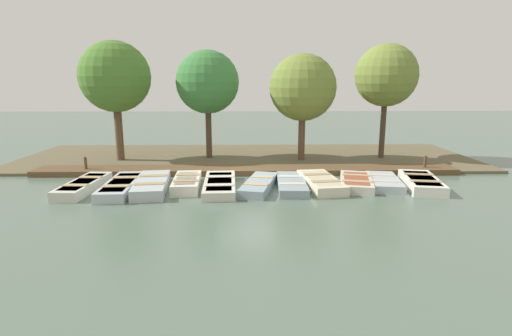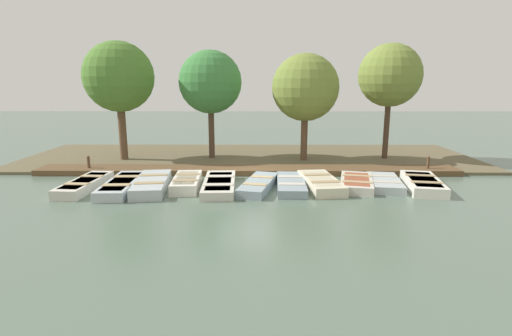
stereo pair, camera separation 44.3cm
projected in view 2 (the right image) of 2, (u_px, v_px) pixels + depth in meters
The scene contains 20 objects.
ground_plane at pixel (247, 181), 17.03m from camera, with size 80.00×80.00×0.00m, color #566B5B.
shore_bank at pixel (249, 157), 21.91m from camera, with size 8.00×24.00×0.13m.
dock_walkway at pixel (248, 170), 18.45m from camera, with size 1.45×19.26×0.25m.
rowboat_0 at pixel (85, 184), 15.63m from camera, with size 3.37×1.17×0.40m.
rowboat_1 at pixel (122, 185), 15.54m from camera, with size 3.61×1.23×0.39m.
rowboat_2 at pixel (152, 184), 15.62m from camera, with size 3.53×1.53×0.44m.
rowboat_3 at pixel (187, 182), 15.87m from camera, with size 2.78×1.17×0.44m.
rowboat_4 at pixel (219, 184), 15.73m from camera, with size 3.64×1.34×0.36m.
rowboat_5 at pixel (259, 184), 15.70m from camera, with size 3.37×1.71×0.36m.
rowboat_6 at pixel (291, 184), 15.82m from camera, with size 3.23×1.21×0.34m.
rowboat_7 at pixel (321, 183), 15.84m from camera, with size 3.27×1.57×0.42m.
rowboat_8 at pixel (356, 183), 15.98m from camera, with size 3.02×1.84×0.35m.
rowboat_9 at pixel (385, 183), 16.05m from camera, with size 2.84×1.53×0.33m.
rowboat_10 at pixel (423, 183), 15.73m from camera, with size 3.26×1.77×0.42m.
mooring_post_near at pixel (89, 164), 18.31m from camera, with size 0.13×0.13×0.82m.
mooring_post_far at pixel (428, 165), 18.23m from camera, with size 0.13×0.13×0.82m.
park_tree_far_left at pixel (119, 77), 20.15m from camera, with size 3.54×3.54×6.15m.
park_tree_left at pixel (210, 82), 20.67m from camera, with size 3.26×3.26×5.74m.
park_tree_center at pixel (305, 88), 20.14m from camera, with size 3.39×3.39×5.54m.
park_tree_right at pixel (390, 76), 20.38m from camera, with size 3.21×3.21×6.06m.
Camera 2 is at (16.52, 0.48, 4.16)m, focal length 28.00 mm.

